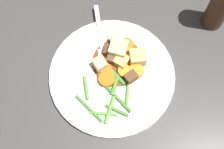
{
  "coord_description": "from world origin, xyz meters",
  "views": [
    {
      "loc": [
        -0.22,
        -0.06,
        0.61
      ],
      "look_at": [
        0.0,
        0.0,
        0.01
      ],
      "focal_mm": 47.67,
      "sensor_mm": 36.0,
      "label": 1
    }
  ],
  "objects_px": {
    "carrot_slice_1": "(106,70)",
    "potato_chunk_1": "(121,61)",
    "dinner_plate": "(112,76)",
    "pepper_mill": "(223,2)",
    "carrot_slice_4": "(124,71)",
    "potato_chunk_2": "(116,42)",
    "carrot_slice_2": "(126,46)",
    "carrot_slice_5": "(107,79)",
    "carrot_slice_0": "(128,59)",
    "fork": "(101,40)",
    "meat_chunk_0": "(109,51)",
    "meat_chunk_1": "(113,58)",
    "potato_chunk_0": "(138,57)",
    "potato_chunk_3": "(100,64)",
    "carrot_slice_3": "(136,71)",
    "potato_chunk_4": "(119,49)",
    "meat_chunk_2": "(131,75)"
  },
  "relations": [
    {
      "from": "carrot_slice_2",
      "to": "meat_chunk_1",
      "type": "distance_m",
      "value": 0.04
    },
    {
      "from": "meat_chunk_1",
      "to": "meat_chunk_0",
      "type": "bearing_deg",
      "value": 36.12
    },
    {
      "from": "potato_chunk_2",
      "to": "carrot_slice_4",
      "type": "bearing_deg",
      "value": -149.93
    },
    {
      "from": "carrot_slice_3",
      "to": "meat_chunk_2",
      "type": "height_order",
      "value": "meat_chunk_2"
    },
    {
      "from": "carrot_slice_0",
      "to": "fork",
      "type": "height_order",
      "value": "carrot_slice_0"
    },
    {
      "from": "carrot_slice_1",
      "to": "potato_chunk_1",
      "type": "xyz_separation_m",
      "value": [
        0.03,
        -0.03,
        0.01
      ]
    },
    {
      "from": "carrot_slice_0",
      "to": "meat_chunk_1",
      "type": "relative_size",
      "value": 1.15
    },
    {
      "from": "carrot_slice_1",
      "to": "carrot_slice_3",
      "type": "height_order",
      "value": "carrot_slice_3"
    },
    {
      "from": "carrot_slice_2",
      "to": "potato_chunk_0",
      "type": "bearing_deg",
      "value": -127.4
    },
    {
      "from": "pepper_mill",
      "to": "carrot_slice_1",
      "type": "bearing_deg",
      "value": 132.48
    },
    {
      "from": "carrot_slice_5",
      "to": "meat_chunk_0",
      "type": "xyz_separation_m",
      "value": [
        0.06,
        0.01,
        0.0
      ]
    },
    {
      "from": "potato_chunk_4",
      "to": "pepper_mill",
      "type": "xyz_separation_m",
      "value": [
        0.14,
        -0.19,
        0.05
      ]
    },
    {
      "from": "carrot_slice_2",
      "to": "pepper_mill",
      "type": "distance_m",
      "value": 0.22
    },
    {
      "from": "carrot_slice_5",
      "to": "carrot_slice_4",
      "type": "bearing_deg",
      "value": -50.33
    },
    {
      "from": "carrot_slice_2",
      "to": "carrot_slice_4",
      "type": "bearing_deg",
      "value": -169.45
    },
    {
      "from": "potato_chunk_3",
      "to": "potato_chunk_1",
      "type": "bearing_deg",
      "value": -64.54
    },
    {
      "from": "potato_chunk_4",
      "to": "carrot_slice_5",
      "type": "bearing_deg",
      "value": 173.15
    },
    {
      "from": "potato_chunk_1",
      "to": "potato_chunk_2",
      "type": "xyz_separation_m",
      "value": [
        0.04,
        0.02,
        0.0
      ]
    },
    {
      "from": "potato_chunk_0",
      "to": "meat_chunk_2",
      "type": "distance_m",
      "value": 0.04
    },
    {
      "from": "carrot_slice_2",
      "to": "pepper_mill",
      "type": "bearing_deg",
      "value": -55.25
    },
    {
      "from": "meat_chunk_1",
      "to": "fork",
      "type": "height_order",
      "value": "meat_chunk_1"
    },
    {
      "from": "carrot_slice_3",
      "to": "meat_chunk_0",
      "type": "distance_m",
      "value": 0.07
    },
    {
      "from": "potato_chunk_1",
      "to": "potato_chunk_3",
      "type": "bearing_deg",
      "value": 115.46
    },
    {
      "from": "potato_chunk_0",
      "to": "meat_chunk_0",
      "type": "relative_size",
      "value": 1.33
    },
    {
      "from": "carrot_slice_1",
      "to": "potato_chunk_0",
      "type": "distance_m",
      "value": 0.07
    },
    {
      "from": "carrot_slice_0",
      "to": "meat_chunk_1",
      "type": "xyz_separation_m",
      "value": [
        -0.01,
        0.03,
        0.01
      ]
    },
    {
      "from": "carrot_slice_3",
      "to": "carrot_slice_0",
      "type": "bearing_deg",
      "value": 46.14
    },
    {
      "from": "potato_chunk_4",
      "to": "meat_chunk_0",
      "type": "xyz_separation_m",
      "value": [
        -0.01,
        0.02,
        -0.01
      ]
    },
    {
      "from": "potato_chunk_2",
      "to": "meat_chunk_0",
      "type": "bearing_deg",
      "value": 161.75
    },
    {
      "from": "potato_chunk_0",
      "to": "pepper_mill",
      "type": "distance_m",
      "value": 0.21
    },
    {
      "from": "carrot_slice_1",
      "to": "carrot_slice_3",
      "type": "bearing_deg",
      "value": -78.99
    },
    {
      "from": "carrot_slice_4",
      "to": "potato_chunk_2",
      "type": "bearing_deg",
      "value": 30.07
    },
    {
      "from": "potato_chunk_1",
      "to": "fork",
      "type": "height_order",
      "value": "potato_chunk_1"
    },
    {
      "from": "meat_chunk_2",
      "to": "carrot_slice_1",
      "type": "bearing_deg",
      "value": 88.85
    },
    {
      "from": "meat_chunk_0",
      "to": "meat_chunk_1",
      "type": "distance_m",
      "value": 0.02
    },
    {
      "from": "carrot_slice_0",
      "to": "potato_chunk_2",
      "type": "bearing_deg",
      "value": 49.02
    },
    {
      "from": "carrot_slice_3",
      "to": "meat_chunk_2",
      "type": "distance_m",
      "value": 0.02
    },
    {
      "from": "potato_chunk_1",
      "to": "potato_chunk_0",
      "type": "bearing_deg",
      "value": -62.63
    },
    {
      "from": "carrot_slice_0",
      "to": "pepper_mill",
      "type": "relative_size",
      "value": 0.18
    },
    {
      "from": "carrot_slice_1",
      "to": "carrot_slice_4",
      "type": "bearing_deg",
      "value": -82.37
    },
    {
      "from": "carrot_slice_3",
      "to": "potato_chunk_4",
      "type": "height_order",
      "value": "potato_chunk_4"
    },
    {
      "from": "carrot_slice_2",
      "to": "carrot_slice_5",
      "type": "distance_m",
      "value": 0.09
    },
    {
      "from": "potato_chunk_3",
      "to": "meat_chunk_2",
      "type": "distance_m",
      "value": 0.07
    },
    {
      "from": "meat_chunk_0",
      "to": "meat_chunk_1",
      "type": "height_order",
      "value": "same"
    },
    {
      "from": "carrot_slice_5",
      "to": "potato_chunk_1",
      "type": "relative_size",
      "value": 1.25
    },
    {
      "from": "carrot_slice_0",
      "to": "carrot_slice_2",
      "type": "relative_size",
      "value": 0.82
    },
    {
      "from": "potato_chunk_0",
      "to": "potato_chunk_3",
      "type": "xyz_separation_m",
      "value": [
        -0.04,
        0.07,
        -0.0
      ]
    },
    {
      "from": "carrot_slice_0",
      "to": "fork",
      "type": "xyz_separation_m",
      "value": [
        0.03,
        0.07,
        -0.0
      ]
    },
    {
      "from": "carrot_slice_4",
      "to": "pepper_mill",
      "type": "height_order",
      "value": "pepper_mill"
    },
    {
      "from": "dinner_plate",
      "to": "pepper_mill",
      "type": "distance_m",
      "value": 0.28
    }
  ]
}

